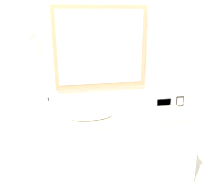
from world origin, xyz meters
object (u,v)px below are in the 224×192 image
Objects in this scene: sink_basin at (90,114)px; soap_bottle at (49,107)px; picture_frame at (180,101)px; appliance_box at (162,101)px.

soap_bottle is at bearing 159.12° from sink_basin.
sink_basin is 1.07m from picture_frame.
sink_basin is at bearing -176.36° from picture_frame.
appliance_box is 0.20m from picture_frame.
soap_bottle reaches higher than picture_frame.
sink_basin reaches higher than appliance_box.
appliance_box is at bearing 8.91° from sink_basin.
soap_bottle is at bearing 176.45° from picture_frame.
soap_bottle is 1.49m from picture_frame.
sink_basin is 0.45m from soap_bottle.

